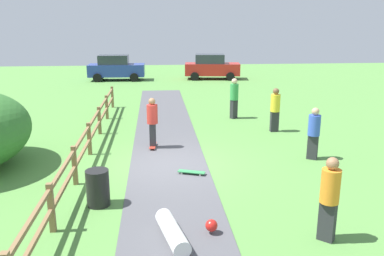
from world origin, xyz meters
The scene contains 13 objects.
ground_plane centered at (0.00, 0.00, 0.00)m, with size 60.00×60.00×0.00m, color #568E42.
asphalt_path centered at (0.00, 0.00, 0.01)m, with size 2.40×28.00×0.02m, color #515156.
wooden_fence centered at (-2.60, 0.00, 0.67)m, with size 0.12×18.12×1.10m.
trash_bin centered at (-1.80, -2.65, 0.45)m, with size 0.56×0.56×0.90m, color black.
skater_riding centered at (-0.49, 1.82, 1.01)m, with size 0.41×0.81×1.78m.
skater_fallen centered at (-0.01, -4.46, 0.20)m, with size 1.30×1.51×0.36m.
skateboard_loose centered at (0.64, -0.88, 0.09)m, with size 0.82×0.46×0.08m.
bystander_yellow centered at (4.43, 3.58, 0.99)m, with size 0.39×0.39×1.78m.
bystander_blue centered at (4.68, 0.16, 0.94)m, with size 0.52×0.52×1.71m.
bystander_green centered at (3.23, 6.01, 1.03)m, with size 0.53×0.53×1.86m.
bystander_orange centered at (3.06, -4.72, 0.99)m, with size 0.54×0.54×1.79m.
parked_car_blue centered at (-3.31, 19.12, 0.96)m, with size 4.23×2.05×1.92m.
parked_car_red centered at (4.03, 19.12, 0.96)m, with size 4.36×2.36×1.92m.
Camera 1 is at (-0.35, -11.79, 4.34)m, focal length 37.39 mm.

